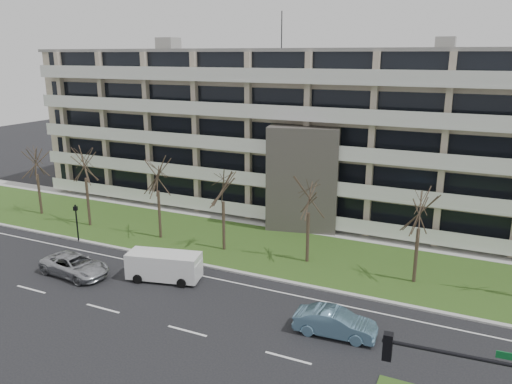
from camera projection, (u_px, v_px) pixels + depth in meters
The scene contains 16 objects.
ground at pixel (187, 331), 27.62m from camera, with size 160.00×160.00×0.00m, color black.
grass_verge at pixel (278, 250), 38.96m from camera, with size 90.00×10.00×0.06m, color #36541C.
curb at pixel (250, 274), 34.59m from camera, with size 90.00×0.35×0.12m, color #B2B2AD.
sidewalk at pixel (302, 228), 43.76m from camera, with size 90.00×2.00×0.08m, color #B2B2AD.
lane_edge_line at pixel (240, 284), 33.29m from camera, with size 90.00×0.12×0.01m, color white.
apartment_building at pixel (328, 132), 47.70m from camera, with size 60.50×15.10×18.75m.
silver_pickup at pixel (75, 265), 34.44m from camera, with size 2.39×5.18×1.44m, color #ADAFB5.
blue_sedan at pixel (335, 323), 27.06m from camera, with size 1.56×4.47×1.47m, color #6B9ABA.
white_van at pixel (165, 264), 33.62m from camera, with size 5.21×2.89×1.91m.
pedestrian_signal at pixel (76, 218), 40.27m from camera, with size 0.35×0.31×3.16m.
tree_0 at pixel (35, 158), 46.36m from camera, with size 3.51×3.51×7.02m.
tree_1 at pixel (84, 159), 42.99m from camera, with size 3.91×3.91×7.82m.
tree_2 at pixel (157, 172), 40.11m from camera, with size 3.63×3.63×7.26m.
tree_3 at pixel (223, 183), 37.63m from camera, with size 3.51×3.51×7.02m.
tree_4 at pixel (309, 193), 35.41m from camera, with size 3.39×3.39×6.79m.
tree_5 at pixel (420, 207), 32.13m from camera, with size 3.40×3.40×6.81m.
Camera 1 is at (13.84, -20.64, 14.81)m, focal length 35.00 mm.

